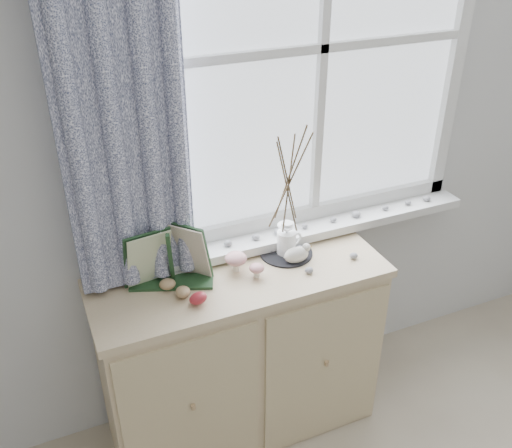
% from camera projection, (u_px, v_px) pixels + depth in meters
% --- Properties ---
extents(sideboard, '(1.20, 0.45, 0.85)m').
position_uv_depth(sideboard, '(241.00, 355.00, 2.48)').
color(sideboard, '#C5B18A').
rests_on(sideboard, ground).
extents(botanical_book, '(0.40, 0.25, 0.26)m').
position_uv_depth(botanical_book, '(172.00, 260.00, 2.13)').
color(botanical_book, '#1C3B1F').
rests_on(botanical_book, sideboard).
extents(toadstool_cluster, '(0.13, 0.14, 0.08)m').
position_uv_depth(toadstool_cluster, '(241.00, 262.00, 2.26)').
color(toadstool_cluster, white).
rests_on(toadstool_cluster, sideboard).
extents(wooden_eggs, '(0.13, 0.17, 0.07)m').
position_uv_depth(wooden_eggs, '(183.00, 291.00, 2.13)').
color(wooden_eggs, tan).
rests_on(wooden_eggs, sideboard).
extents(songbird_figurine, '(0.15, 0.07, 0.08)m').
position_uv_depth(songbird_figurine, '(296.00, 254.00, 2.34)').
color(songbird_figurine, white).
rests_on(songbird_figurine, sideboard).
extents(crocheted_doily, '(0.22, 0.22, 0.01)m').
position_uv_depth(crocheted_doily, '(286.00, 253.00, 2.40)').
color(crocheted_doily, black).
rests_on(crocheted_doily, sideboard).
extents(twig_pitcher, '(0.26, 0.26, 0.61)m').
position_uv_depth(twig_pitcher, '(288.00, 179.00, 2.23)').
color(twig_pitcher, white).
rests_on(twig_pitcher, crocheted_doily).
extents(sideboard_pebbles, '(0.34, 0.23, 0.02)m').
position_uv_depth(sideboard_pebbles, '(308.00, 256.00, 2.37)').
color(sideboard_pebbles, '#97979A').
rests_on(sideboard_pebbles, sideboard).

